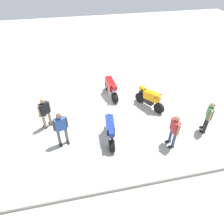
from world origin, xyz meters
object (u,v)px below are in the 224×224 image
person_in_blue_shirt (61,127)px  person_in_black_shirt (45,111)px  person_in_red_shirt (174,129)px  motorcycle_orange_sportbike (150,98)px  person_in_green_shirt (209,115)px  motorcycle_red_sportbike (111,87)px  traffic_cone (42,111)px  motorcycle_blue_sportbike (110,130)px

person_in_blue_shirt → person_in_black_shirt: size_ratio=1.03×
person_in_red_shirt → person_in_blue_shirt: person_in_blue_shirt is taller
motorcycle_orange_sportbike → person_in_black_shirt: size_ratio=1.06×
motorcycle_orange_sportbike → person_in_green_shirt: size_ratio=1.07×
motorcycle_red_sportbike → person_in_green_shirt: bearing=-142.8°
person_in_blue_shirt → traffic_cone: (1.06, -2.34, -0.75)m
motorcycle_orange_sportbike → traffic_cone: size_ratio=3.39×
motorcycle_blue_sportbike → traffic_cone: (3.20, -2.52, -0.33)m
person_in_blue_shirt → person_in_black_shirt: person_in_blue_shirt is taller
motorcycle_red_sportbike → motorcycle_orange_sportbike: (-1.87, 1.54, 0.00)m
motorcycle_blue_sportbike → motorcycle_orange_sportbike: size_ratio=1.09×
motorcycle_blue_sportbike → motorcycle_orange_sportbike: same height
motorcycle_red_sportbike → person_in_black_shirt: 4.17m
motorcycle_red_sportbike → motorcycle_orange_sportbike: size_ratio=1.09×
person_in_green_shirt → motorcycle_blue_sportbike: bearing=24.9°
person_in_blue_shirt → person_in_green_shirt: bearing=71.8°
motorcycle_orange_sportbike → person_in_green_shirt: (-1.98, 2.36, 0.37)m
person_in_red_shirt → person_in_black_shirt: bearing=-23.7°
motorcycle_blue_sportbike → person_in_green_shirt: 4.64m
person_in_green_shirt → person_in_black_shirt: bearing=15.5°
motorcycle_red_sportbike → person_in_green_shirt: person_in_green_shirt is taller
motorcycle_red_sportbike → person_in_black_shirt: person_in_black_shirt is taller
person_in_blue_shirt → person_in_green_shirt: person_in_blue_shirt is taller
motorcycle_red_sportbike → traffic_cone: (3.96, 0.99, -0.33)m
person_in_red_shirt → person_in_black_shirt: 6.01m
motorcycle_red_sportbike → traffic_cone: bearing=96.7°
motorcycle_orange_sportbike → person_in_blue_shirt: 5.12m
person_in_black_shirt → traffic_cone: bearing=-19.2°
motorcycle_red_sportbike → person_in_blue_shirt: 4.44m
motorcycle_blue_sportbike → motorcycle_red_sportbike: bearing=-6.6°
motorcycle_red_sportbike → person_in_red_shirt: size_ratio=1.16×
person_in_black_shirt → person_in_red_shirt: bearing=-150.8°
person_in_red_shirt → person_in_green_shirt: size_ratio=1.00×
motorcycle_orange_sportbike → person_in_green_shirt: bearing=10.9°
person_in_red_shirt → motorcycle_red_sportbike: bearing=-67.1°
motorcycle_red_sportbike → person_in_blue_shirt: person_in_blue_shirt is taller
motorcycle_blue_sportbike → person_in_green_shirt: person_in_green_shirt is taller
motorcycle_red_sportbike → motorcycle_orange_sportbike: bearing=-137.0°
person_in_blue_shirt → person_in_green_shirt: size_ratio=1.03×
person_in_red_shirt → traffic_cone: size_ratio=3.20×
traffic_cone → person_in_green_shirt: bearing=159.6°
motorcycle_red_sportbike → motorcycle_blue_sportbike: bearing=160.3°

